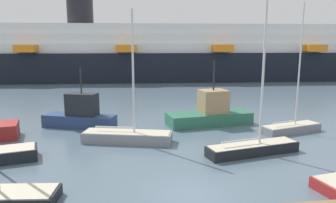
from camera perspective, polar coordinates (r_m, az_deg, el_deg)
The scene contains 7 objects.
ground_plane at distance 16.53m, azimuth 3.71°, elevation -16.30°, with size 600.00×600.00×0.00m, color slate.
sailboat_1 at distance 22.59m, azimuth 14.79°, elevation -7.55°, with size 6.68×2.86×11.67m.
sailboat_2 at distance 24.54m, azimuth -7.18°, elevation -5.97°, with size 6.89×3.29×9.74m.
sailboat_3 at distance 28.88m, azimuth 20.98°, elevation -4.15°, with size 5.48×2.94×10.54m.
fishing_boat_0 at distance 29.76m, azimuth 7.47°, elevation -2.04°, with size 8.03×3.92×5.84m.
fishing_boat_1 at distance 29.45m, azimuth -15.24°, elevation -2.33°, with size 6.65×3.89×5.29m.
cruise_ship at distance 65.65m, azimuth 0.49°, elevation 8.33°, with size 99.30×19.37×15.70m.
Camera 1 is at (-2.82, -14.49, 7.45)m, focal length 34.47 mm.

